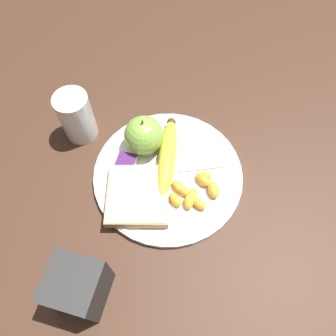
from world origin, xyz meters
TOP-DOWN VIEW (x-y plane):
  - ground_plane at (0.00, 0.00)m, footprint 3.00×3.00m
  - plate at (0.00, 0.00)m, footprint 0.28×0.28m
  - juice_glass at (0.05, 0.20)m, footprint 0.06×0.06m
  - apple at (0.05, 0.06)m, footprint 0.07×0.07m
  - banana at (0.03, 0.01)m, footprint 0.18×0.06m
  - bread_slice at (-0.06, 0.04)m, footprint 0.14×0.13m
  - fork at (0.00, 0.01)m, footprint 0.09×0.17m
  - jam_packet at (-0.01, 0.08)m, footprint 0.04×0.03m
  - orange_segment_0 at (-0.05, -0.05)m, footprint 0.03×0.02m
  - orange_segment_1 at (-0.03, -0.04)m, footprint 0.03×0.03m
  - orange_segment_2 at (-0.00, -0.07)m, footprint 0.04×0.04m
  - orange_segment_3 at (-0.02, -0.09)m, footprint 0.04×0.03m
  - orange_segment_4 at (-0.04, -0.05)m, footprint 0.03×0.02m
  - orange_segment_5 at (0.01, -0.07)m, footprint 0.02×0.03m
  - orange_segment_6 at (-0.05, -0.03)m, footprint 0.03×0.03m
  - orange_segment_7 at (-0.05, -0.07)m, footprint 0.03×0.03m
  - orange_segment_8 at (-0.03, -0.03)m, footprint 0.03×0.03m
  - condiment_caddy at (-0.24, 0.07)m, footprint 0.08×0.08m

SIDE VIEW (x-z plane):
  - ground_plane at x=0.00m, z-range 0.00..0.00m
  - plate at x=0.00m, z-range 0.00..0.02m
  - fork at x=0.00m, z-range 0.01..0.02m
  - orange_segment_8 at x=-0.03m, z-range 0.01..0.03m
  - orange_segment_1 at x=-0.03m, z-range 0.01..0.03m
  - orange_segment_5 at x=0.01m, z-range 0.01..0.03m
  - orange_segment_7 at x=-0.05m, z-range 0.01..0.03m
  - orange_segment_6 at x=-0.05m, z-range 0.01..0.03m
  - orange_segment_4 at x=-0.04m, z-range 0.01..0.03m
  - orange_segment_0 at x=-0.05m, z-range 0.01..0.03m
  - orange_segment_2 at x=0.00m, z-range 0.01..0.03m
  - orange_segment_3 at x=-0.02m, z-range 0.01..0.03m
  - jam_packet at x=-0.01m, z-range 0.01..0.03m
  - bread_slice at x=-0.06m, z-range 0.01..0.03m
  - banana at x=0.03m, z-range 0.01..0.04m
  - juice_glass at x=0.05m, z-range 0.00..0.10m
  - apple at x=0.05m, z-range 0.01..0.09m
  - condiment_caddy at x=-0.24m, z-range 0.00..0.10m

